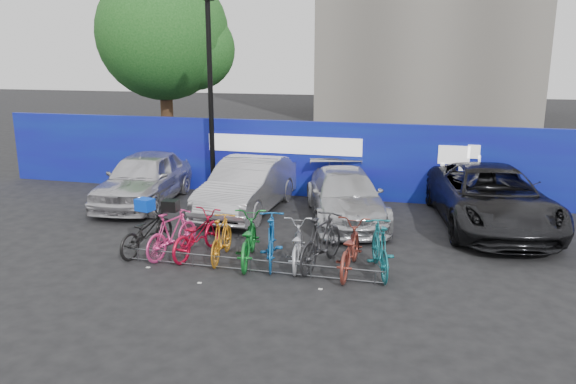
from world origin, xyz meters
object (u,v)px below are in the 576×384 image
(bike_4, at_px, (248,239))
(bike_7, at_px, (321,241))
(bike_rack, at_px, (250,265))
(bike_0, at_px, (147,231))
(car_3, at_px, (491,198))
(bike_9, at_px, (380,248))
(car_0, at_px, (144,178))
(bike_2, at_px, (197,234))
(tree, at_px, (169,37))
(car_2, at_px, (345,196))
(bike_6, at_px, (296,244))
(car_1, at_px, (248,186))
(bike_1, at_px, (172,233))
(bike_5, at_px, (271,240))
(bike_3, at_px, (222,238))
(bike_8, at_px, (349,248))
(lamppost, at_px, (210,93))

(bike_4, height_order, bike_7, bike_7)
(bike_rack, distance_m, bike_0, 2.77)
(car_3, bearing_deg, bike_9, -131.55)
(car_0, bearing_deg, bike_2, -54.74)
(car_3, relative_size, bike_9, 3.07)
(tree, xyz_separation_m, car_2, (8.11, -6.36, -4.39))
(car_3, xyz_separation_m, bike_6, (-4.28, -3.97, -0.32))
(tree, bearing_deg, car_0, -72.43)
(bike_rack, bearing_deg, car_0, 137.02)
(tree, distance_m, car_3, 14.01)
(car_0, height_order, car_2, car_0)
(car_1, height_order, bike_1, car_1)
(tree, height_order, bike_6, tree)
(car_1, xyz_separation_m, bike_1, (-0.51, -3.87, -0.24))
(tree, relative_size, bike_1, 4.47)
(bike_rack, height_order, bike_5, bike_5)
(car_1, xyz_separation_m, bike_0, (-1.20, -3.79, -0.27))
(bike_7, bearing_deg, bike_0, 15.69)
(bike_rack, bearing_deg, car_3, 41.99)
(car_3, relative_size, bike_3, 3.41)
(bike_1, height_order, bike_2, bike_1)
(car_3, xyz_separation_m, bike_3, (-5.95, -4.07, -0.29))
(bike_8, bearing_deg, bike_9, -172.04)
(bike_0, distance_m, bike_3, 1.86)
(car_0, xyz_separation_m, bike_5, (5.13, -3.94, -0.23))
(car_3, height_order, bike_0, car_3)
(bike_8, relative_size, bike_9, 1.07)
(lamppost, xyz_separation_m, bike_4, (2.98, -5.46, -2.75))
(car_0, distance_m, bike_2, 5.09)
(bike_1, bearing_deg, car_0, -40.86)
(bike_8, bearing_deg, car_1, -46.63)
(bike_2, xyz_separation_m, bike_7, (2.86, -0.02, 0.09))
(car_0, xyz_separation_m, car_2, (6.16, -0.20, -0.12))
(bike_2, xyz_separation_m, bike_9, (4.10, -0.07, 0.06))
(bike_7, relative_size, bike_9, 1.05)
(bike_4, bearing_deg, bike_0, -12.52)
(bike_5, bearing_deg, bike_0, -15.05)
(lamppost, distance_m, bike_3, 6.57)
(bike_3, bearing_deg, bike_4, 174.31)
(tree, distance_m, bike_6, 13.40)
(bike_4, xyz_separation_m, bike_7, (1.60, 0.12, 0.06))
(car_3, xyz_separation_m, bike_1, (-7.12, -4.09, -0.27))
(bike_0, bearing_deg, bike_2, -167.40)
(bike_1, distance_m, bike_6, 2.85)
(car_3, height_order, bike_7, car_3)
(lamppost, distance_m, bike_2, 6.25)
(car_2, distance_m, bike_7, 3.64)
(bike_2, xyz_separation_m, bike_8, (3.48, -0.15, 0.03))
(tree, height_order, bike_rack, tree)
(car_1, relative_size, car_2, 1.00)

